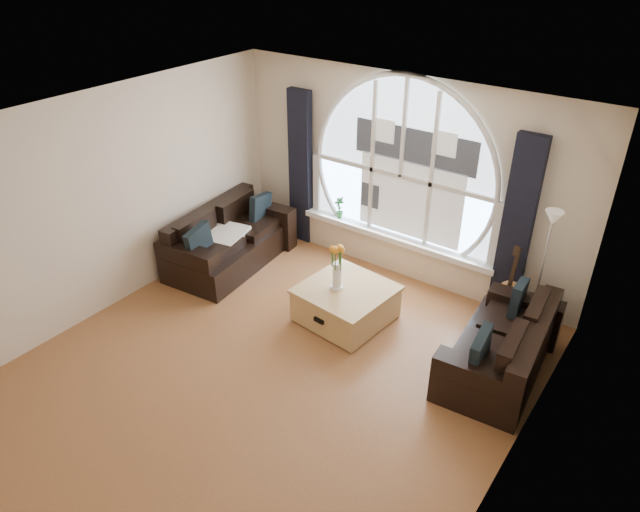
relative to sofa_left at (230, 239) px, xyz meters
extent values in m
cube|color=brown|center=(1.95, -1.44, -0.40)|extent=(5.00, 5.50, 0.01)
cube|color=silver|center=(1.95, -1.44, 2.30)|extent=(5.00, 5.50, 0.01)
cube|color=beige|center=(1.95, 1.31, 0.95)|extent=(5.00, 0.01, 2.70)
cube|color=beige|center=(-0.55, -1.44, 0.95)|extent=(0.01, 5.50, 2.70)
cube|color=beige|center=(4.45, -1.44, 0.95)|extent=(0.01, 5.50, 2.70)
cube|color=silver|center=(4.15, -1.44, 1.95)|extent=(0.92, 5.50, 0.72)
cube|color=silver|center=(1.95, 1.28, 1.23)|extent=(2.60, 0.06, 2.15)
cube|color=white|center=(1.95, 1.21, 0.11)|extent=(2.90, 0.22, 0.08)
cube|color=white|center=(1.95, 1.25, 1.23)|extent=(2.76, 0.08, 2.15)
cube|color=silver|center=(2.10, 1.27, 1.10)|extent=(1.70, 0.02, 1.50)
cube|color=black|center=(0.35, 1.19, 0.75)|extent=(0.35, 0.12, 2.30)
cube|color=black|center=(3.55, 1.19, 0.75)|extent=(0.35, 0.12, 2.30)
cube|color=black|center=(0.00, 0.00, 0.00)|extent=(1.10, 1.91, 0.81)
cube|color=black|center=(3.93, 0.04, 0.00)|extent=(0.98, 1.74, 0.75)
cube|color=tan|center=(2.07, -0.15, -0.15)|extent=(1.11, 1.11, 0.49)
cube|color=silver|center=(-0.01, -0.09, 0.10)|extent=(0.65, 0.65, 0.10)
cube|color=white|center=(1.97, -0.22, 0.44)|extent=(0.24, 0.24, 0.70)
cube|color=#B2B2B2|center=(3.98, 0.94, 0.40)|extent=(0.24, 0.24, 1.60)
cube|color=#9A6533|center=(3.66, 1.06, 0.13)|extent=(0.37, 0.26, 1.06)
imported|color=#1E6023|center=(1.03, 1.21, 0.31)|extent=(0.20, 0.17, 0.32)
camera|label=1|loc=(5.20, -5.03, 3.91)|focal=32.45mm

